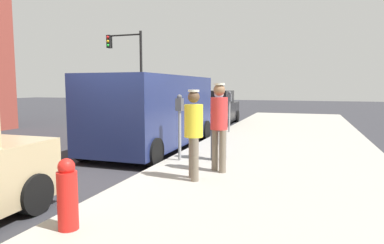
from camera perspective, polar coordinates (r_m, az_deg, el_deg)
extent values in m
plane|color=#2D2D33|center=(7.74, -13.92, -7.98)|extent=(80.00, 80.00, 0.00)
cube|color=#9E998E|center=(6.57, 13.08, -9.80)|extent=(5.00, 32.00, 0.15)
cylinder|color=gray|center=(7.77, -2.09, -2.31)|extent=(0.07, 0.07, 1.15)
cube|color=#4C4C51|center=(7.70, -2.12, 2.96)|extent=(0.14, 0.18, 0.28)
sphere|color=#47474C|center=(7.69, -2.12, 4.23)|extent=(0.12, 0.12, 0.12)
cylinder|color=gray|center=(12.71, 6.29, 0.90)|extent=(0.07, 0.07, 1.15)
cube|color=#4C4C51|center=(12.67, 6.33, 4.12)|extent=(0.14, 0.18, 0.28)
sphere|color=#47474C|center=(12.66, 6.34, 4.89)|extent=(0.12, 0.12, 0.12)
cylinder|color=#726656|center=(6.10, 0.48, -6.35)|extent=(0.14, 0.14, 0.79)
cylinder|color=#726656|center=(6.31, 0.08, -5.93)|extent=(0.14, 0.14, 0.79)
cylinder|color=yellow|center=(6.09, 0.28, 0.20)|extent=(0.34, 0.34, 0.59)
sphere|color=brown|center=(6.07, 0.28, 4.27)|extent=(0.21, 0.21, 0.21)
cylinder|color=silver|center=(6.06, 0.28, 5.27)|extent=(0.20, 0.20, 0.04)
cylinder|color=#726656|center=(6.72, 5.17, -4.95)|extent=(0.14, 0.14, 0.85)
cylinder|color=#726656|center=(6.88, 3.90, -4.68)|extent=(0.14, 0.14, 0.85)
cylinder|color=red|center=(6.70, 4.58, 1.44)|extent=(0.34, 0.34, 0.64)
sphere|color=#8C6647|center=(6.68, 4.62, 5.41)|extent=(0.23, 0.23, 0.23)
cylinder|color=silver|center=(6.68, 4.63, 6.39)|extent=(0.22, 0.22, 0.04)
cylinder|color=#383D47|center=(7.84, 5.30, -3.57)|extent=(0.14, 0.14, 0.80)
cylinder|color=#383D47|center=(7.82, 3.69, -3.58)|extent=(0.14, 0.14, 0.80)
cylinder|color=blue|center=(7.74, 4.54, 1.51)|extent=(0.34, 0.34, 0.60)
sphere|color=beige|center=(7.72, 4.56, 4.75)|extent=(0.22, 0.22, 0.22)
cylinder|color=silver|center=(7.72, 4.57, 5.55)|extent=(0.20, 0.20, 0.04)
cube|color=navy|center=(9.98, -6.41, 2.06)|extent=(2.01, 5.20, 1.96)
cube|color=black|center=(7.81, -14.12, 3.72)|extent=(1.84, 0.08, 0.88)
cylinder|color=black|center=(7.84, -6.42, -5.12)|extent=(0.22, 0.68, 0.68)
cylinder|color=black|center=(8.81, -17.71, -4.14)|extent=(0.22, 0.68, 0.68)
cylinder|color=black|center=(11.64, 2.19, -1.44)|extent=(0.22, 0.68, 0.68)
cylinder|color=black|center=(12.31, -6.31, -1.07)|extent=(0.22, 0.68, 0.68)
cube|color=black|center=(16.31, 3.54, 1.63)|extent=(1.94, 4.45, 0.89)
cube|color=black|center=(16.49, 3.73, 4.26)|extent=(1.66, 2.02, 0.60)
cylinder|color=black|center=(14.55, 5.27, -0.13)|extent=(0.24, 0.61, 0.60)
cylinder|color=black|center=(15.00, -1.17, 0.08)|extent=(0.24, 0.61, 0.60)
cylinder|color=black|center=(17.77, 7.49, 0.96)|extent=(0.24, 0.61, 0.60)
cylinder|color=black|center=(18.14, 2.13, 1.11)|extent=(0.24, 0.61, 0.60)
cylinder|color=black|center=(5.50, -25.13, -10.92)|extent=(0.23, 0.60, 0.60)
cylinder|color=black|center=(21.15, -8.55, 7.98)|extent=(0.16, 0.16, 5.20)
cylinder|color=black|center=(21.94, -11.52, 14.15)|extent=(2.40, 0.10, 0.10)
cube|color=black|center=(22.41, -13.77, 13.02)|extent=(0.24, 0.32, 0.80)
sphere|color=red|center=(22.30, -14.03, 13.70)|extent=(0.17, 0.17, 0.17)
sphere|color=yellow|center=(22.26, -14.01, 13.06)|extent=(0.17, 0.17, 0.17)
sphere|color=green|center=(22.23, -13.99, 12.42)|extent=(0.17, 0.17, 0.17)
cylinder|color=red|center=(4.37, -20.22, -12.34)|extent=(0.24, 0.24, 0.70)
sphere|color=red|center=(4.26, -20.43, -7.09)|extent=(0.20, 0.20, 0.20)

